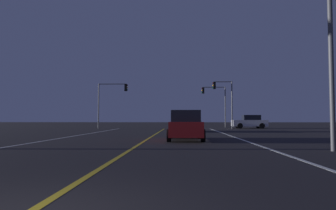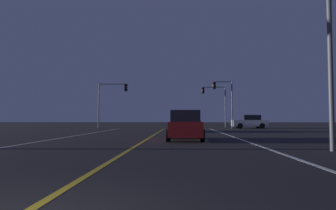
% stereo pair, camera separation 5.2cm
% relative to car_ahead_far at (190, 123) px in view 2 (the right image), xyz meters
% --- Properties ---
extents(lane_edge_right, '(0.16, 39.21, 0.01)m').
position_rel_car_ahead_far_xyz_m(lane_edge_right, '(2.67, -11.53, -0.82)').
color(lane_edge_right, silver).
rests_on(lane_edge_right, ground).
extents(lane_edge_left, '(0.16, 39.21, 0.01)m').
position_rel_car_ahead_far_xyz_m(lane_edge_left, '(-8.50, -11.53, -0.82)').
color(lane_edge_left, silver).
rests_on(lane_edge_left, ground).
extents(lane_center_divider, '(0.16, 39.21, 0.01)m').
position_rel_car_ahead_far_xyz_m(lane_center_divider, '(-2.91, -11.53, -0.82)').
color(lane_center_divider, gold).
rests_on(lane_center_divider, ground).
extents(car_ahead_far, '(2.02, 4.30, 1.70)m').
position_rel_car_ahead_far_xyz_m(car_ahead_far, '(0.00, 0.00, 0.00)').
color(car_ahead_far, black).
rests_on(car_ahead_far, ground).
extents(car_lead_same_lane, '(2.02, 4.30, 1.70)m').
position_rel_car_ahead_far_xyz_m(car_lead_same_lane, '(-0.65, -11.20, 0.00)').
color(car_lead_same_lane, black).
rests_on(car_lead_same_lane, ground).
extents(car_crossing_side, '(4.30, 2.02, 1.70)m').
position_rel_car_ahead_far_xyz_m(car_crossing_side, '(7.88, 9.95, 0.00)').
color(car_crossing_side, black).
rests_on(car_crossing_side, ground).
extents(traffic_light_near_right, '(2.46, 0.36, 5.86)m').
position_rel_car_ahead_far_xyz_m(traffic_light_near_right, '(4.34, 8.58, 3.46)').
color(traffic_light_near_right, '#4C4C51').
rests_on(traffic_light_near_right, ground).
extents(traffic_light_near_left, '(3.77, 0.36, 5.65)m').
position_rel_car_ahead_far_xyz_m(traffic_light_near_left, '(-9.49, 8.58, 3.39)').
color(traffic_light_near_left, '#4C4C51').
rests_on(traffic_light_near_left, ground).
extents(traffic_light_far_right, '(3.43, 0.36, 5.77)m').
position_rel_car_ahead_far_xyz_m(traffic_light_far_right, '(3.84, 14.08, 3.46)').
color(traffic_light_far_right, '#4C4C51').
rests_on(traffic_light_far_right, ground).
extents(street_lamp_right_near, '(2.54, 0.44, 7.73)m').
position_rel_car_ahead_far_xyz_m(street_lamp_right_near, '(4.26, -16.70, 4.13)').
color(street_lamp_right_near, '#4C4C51').
rests_on(street_lamp_right_near, ground).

